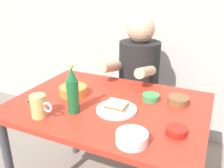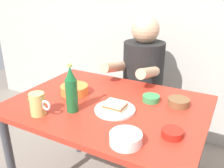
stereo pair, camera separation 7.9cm
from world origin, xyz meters
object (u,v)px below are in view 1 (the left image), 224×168
Objects in this scene: stool at (137,113)px; person_seated at (139,68)px; plate_orange at (116,109)px; dining_table at (108,117)px; beer_bottle at (73,92)px; condiment_bowl_brown at (178,100)px; sandwich at (117,105)px; beer_mug at (39,106)px.

stool is 0.63× the size of person_seated.
dining_table is at bearing 140.95° from plate_orange.
beer_bottle is (-0.12, -0.17, 0.21)m from dining_table.
dining_table is 0.41m from condiment_bowl_brown.
plate_orange is 1.83× the size of condiment_bowl_brown.
sandwich is (0.00, 0.00, 0.02)m from plate_orange.
plate_orange reaches higher than dining_table.
person_seated is 6.54× the size of sandwich.
sandwich is 0.36m from condiment_bowl_brown.
stool is 1.05m from beer_mug.
condiment_bowl_brown reaches higher than dining_table.
sandwich is at bearing -81.10° from person_seated.
beer_bottle is at bearing -125.54° from dining_table.
beer_bottle reaches higher than beer_mug.
plate_orange is 0.25m from beer_bottle.
dining_table is 0.16m from sandwich.
person_seated is 0.61m from condiment_bowl_brown.
beer_mug is (-0.25, -0.29, 0.15)m from dining_table.
dining_table is 9.17× the size of condiment_bowl_brown.
beer_bottle is at bearing 41.32° from beer_mug.
plate_orange is at bearing 33.82° from beer_mug.
stool is at bearing 98.76° from sandwich.
stool is 0.95m from beer_bottle.
plate_orange is 0.84× the size of beer_bottle.
sandwich is 0.92× the size of condiment_bowl_brown.
condiment_bowl_brown is at bearing -50.21° from stool.
beer_mug is at bearing -138.68° from beer_bottle.
beer_bottle is at bearing -145.99° from condiment_bowl_brown.
person_seated is at bearing 130.47° from condiment_bowl_brown.
beer_bottle is (-0.20, -0.11, 0.11)m from plate_orange.
beer_mug is 0.18m from beer_bottle.
sandwich is 0.40m from beer_mug.
beer_mug is at bearing -103.78° from stool.
person_seated is 5.71× the size of beer_mug.
dining_table is 8.73× the size of beer_mug.
person_seated is 2.75× the size of beer_bottle.
beer_bottle is at bearing -96.68° from stool.
person_seated is 0.80m from beer_bottle.
plate_orange is at bearing -81.24° from stool.
stool is 0.74m from condiment_bowl_brown.
dining_table is at bearing -87.43° from stool.
beer_bottle is 0.60m from condiment_bowl_brown.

